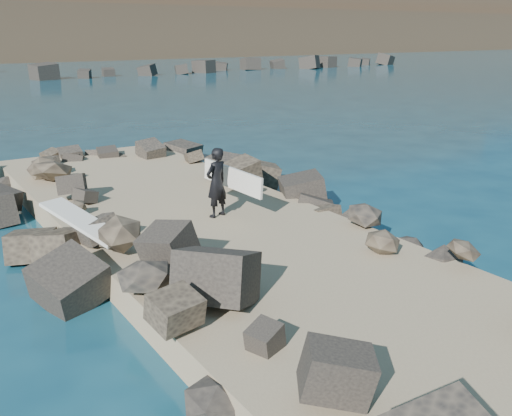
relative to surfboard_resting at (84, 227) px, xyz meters
name	(u,v)px	position (x,y,z in m)	size (l,w,h in m)	color
ground	(232,260)	(2.93, -1.12, -1.04)	(800.00, 800.00, 0.00)	#0F384C
jetty	(284,279)	(2.93, -3.12, -0.74)	(6.00, 26.00, 0.60)	#8C7759
riprap_left	(134,296)	(0.03, -2.62, -0.54)	(2.60, 22.00, 1.00)	black
riprap_right	(374,234)	(5.83, -2.62, -0.54)	(2.60, 22.00, 1.00)	black
breakwater_secondary	(244,66)	(37.93, 53.88, -0.44)	(52.00, 4.00, 1.20)	black
surfboard_resting	(84,227)	(0.00, 0.00, 0.00)	(0.57, 2.27, 0.08)	silver
surfer_with_board	(219,182)	(3.42, 0.26, 0.42)	(1.03, 2.10, 1.71)	black
sailboat_f	(122,57)	(36.88, 95.77, -0.69)	(3.76, 6.14, 7.49)	silver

